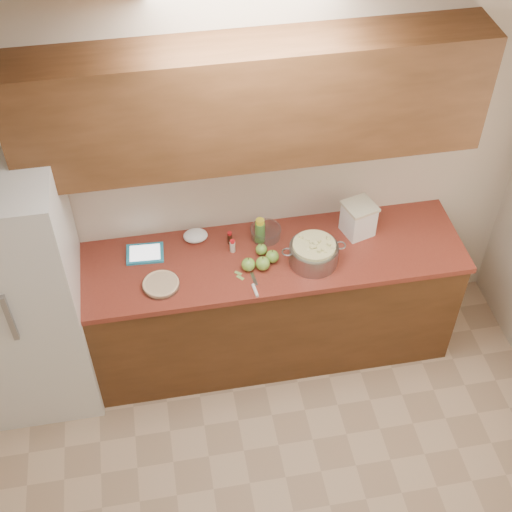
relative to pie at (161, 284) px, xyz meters
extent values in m
plane|color=white|center=(0.61, -1.33, 1.66)|extent=(3.60, 3.60, 0.00)
plane|color=beige|center=(0.61, 0.47, 0.36)|extent=(3.60, 0.00, 3.60)
cube|color=#532F17|center=(0.61, 0.15, -0.50)|extent=(2.60, 0.65, 0.88)
cube|color=brown|center=(0.61, 0.15, -0.04)|extent=(2.64, 0.68, 0.04)
cube|color=brown|center=(0.61, 0.30, 1.01)|extent=(2.60, 0.34, 0.70)
cube|color=silver|center=(-0.83, 0.11, -0.04)|extent=(0.70, 0.70, 1.80)
cylinder|color=silver|center=(0.00, 0.00, 0.00)|extent=(0.23, 0.23, 0.03)
cylinder|color=beige|center=(0.00, 0.00, 0.00)|extent=(0.20, 0.20, 0.03)
torus|color=beige|center=(0.00, 0.00, 0.01)|extent=(0.22, 0.22, 0.02)
cylinder|color=gray|center=(0.95, 0.04, 0.05)|extent=(0.30, 0.30, 0.13)
torus|color=gray|center=(0.78, 0.04, 0.09)|extent=(0.07, 0.07, 0.01)
torus|color=gray|center=(1.11, 0.04, 0.09)|extent=(0.07, 0.07, 0.01)
cylinder|color=beige|center=(0.95, 0.04, 0.06)|extent=(0.26, 0.26, 0.14)
cube|color=white|center=(1.29, 0.26, 0.09)|extent=(0.21, 0.21, 0.21)
cube|color=beige|center=(1.29, 0.26, 0.20)|extent=(0.23, 0.23, 0.02)
cube|color=teal|center=(-0.08, 0.29, -0.01)|extent=(0.24, 0.19, 0.01)
cube|color=white|center=(-0.08, 0.29, 0.00)|extent=(0.20, 0.15, 0.00)
cube|color=gray|center=(0.56, -0.04, -0.02)|extent=(0.03, 0.11, 0.00)
cylinder|color=white|center=(0.55, -0.14, -0.01)|extent=(0.03, 0.10, 0.02)
cylinder|color=#4C8C38|center=(0.66, 0.29, 0.05)|extent=(0.06, 0.06, 0.14)
cylinder|color=yellow|center=(0.66, 0.29, 0.14)|extent=(0.05, 0.05, 0.03)
cylinder|color=beige|center=(0.47, 0.23, 0.02)|extent=(0.04, 0.04, 0.07)
cylinder|color=red|center=(0.47, 0.23, 0.06)|extent=(0.03, 0.03, 0.02)
cylinder|color=black|center=(0.46, 0.30, 0.02)|extent=(0.03, 0.03, 0.08)
cylinder|color=red|center=(0.46, 0.30, 0.06)|extent=(0.03, 0.03, 0.02)
cylinder|color=silver|center=(0.70, 0.32, 0.02)|extent=(0.19, 0.19, 0.07)
torus|color=silver|center=(0.70, 0.32, 0.05)|extent=(0.20, 0.20, 0.01)
ellipsoid|color=white|center=(0.25, 0.37, 0.01)|extent=(0.19, 0.17, 0.06)
sphere|color=#77AE3B|center=(0.54, 0.05, 0.02)|extent=(0.09, 0.09, 0.09)
cylinder|color=#3F2D19|center=(0.54, 0.05, 0.07)|extent=(0.01, 0.01, 0.01)
sphere|color=#77AE3B|center=(0.64, 0.17, 0.02)|extent=(0.07, 0.07, 0.07)
cylinder|color=#3F2D19|center=(0.64, 0.17, 0.06)|extent=(0.01, 0.01, 0.01)
sphere|color=#77AE3B|center=(0.63, 0.04, 0.03)|extent=(0.09, 0.09, 0.09)
cylinder|color=#3F2D19|center=(0.63, 0.04, 0.08)|extent=(0.01, 0.01, 0.01)
sphere|color=#77AE3B|center=(0.70, 0.09, 0.02)|extent=(0.08, 0.08, 0.08)
cylinder|color=#3F2D19|center=(0.70, 0.09, 0.07)|extent=(0.01, 0.01, 0.01)
cube|color=#80A751|center=(0.47, 0.03, -0.02)|extent=(0.05, 0.05, 0.00)
cube|color=#80A751|center=(0.48, -0.01, -0.02)|extent=(0.05, 0.05, 0.00)
cube|color=#80A751|center=(0.82, 0.10, -0.02)|extent=(0.02, 0.04, 0.00)
camera|label=1|loc=(0.06, -2.94, 3.16)|focal=50.00mm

